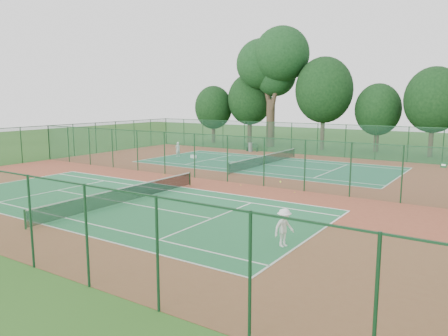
{
  "coord_description": "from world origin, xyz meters",
  "views": [
    {
      "loc": [
        18.99,
        -27.0,
        6.22
      ],
      "look_at": [
        3.22,
        -3.03,
        1.6
      ],
      "focal_mm": 35.0,
      "sensor_mm": 36.0,
      "label": 1
    }
  ],
  "objects": [
    {
      "name": "ground",
      "position": [
        0.0,
        0.0,
        0.0
      ],
      "size": [
        120.0,
        120.0,
        0.0
      ],
      "primitive_type": "plane",
      "color": "#27531A",
      "rests_on": "ground"
    },
    {
      "name": "red_pad",
      "position": [
        0.0,
        0.0,
        0.01
      ],
      "size": [
        40.0,
        36.0,
        0.01
      ],
      "primitive_type": "cube",
      "color": "brown",
      "rests_on": "ground"
    },
    {
      "name": "court_near",
      "position": [
        0.0,
        -9.0,
        0.01
      ],
      "size": [
        23.77,
        10.97,
        0.01
      ],
      "primitive_type": "cube",
      "color": "#20683D",
      "rests_on": "red_pad"
    },
    {
      "name": "court_far",
      "position": [
        0.0,
        9.0,
        0.01
      ],
      "size": [
        23.77,
        10.97,
        0.01
      ],
      "primitive_type": "cube",
      "color": "#206748",
      "rests_on": "red_pad"
    },
    {
      "name": "fence_north",
      "position": [
        0.0,
        18.0,
        1.76
      ],
      "size": [
        40.0,
        0.09,
        3.5
      ],
      "color": "#16442D",
      "rests_on": "ground"
    },
    {
      "name": "fence_west",
      "position": [
        -20.0,
        0.0,
        1.76
      ],
      "size": [
        0.09,
        36.0,
        3.5
      ],
      "rotation": [
        0.0,
        0.0,
        1.57
      ],
      "color": "#1B532C",
      "rests_on": "ground"
    },
    {
      "name": "fence_divider",
      "position": [
        0.0,
        0.0,
        1.76
      ],
      "size": [
        40.0,
        0.09,
        3.5
      ],
      "color": "#164328",
      "rests_on": "ground"
    },
    {
      "name": "tennis_net_near",
      "position": [
        0.0,
        -9.0,
        0.54
      ],
      "size": [
        0.1,
        12.9,
        0.97
      ],
      "color": "#13361A",
      "rests_on": "ground"
    },
    {
      "name": "tennis_net_far",
      "position": [
        0.0,
        9.0,
        0.54
      ],
      "size": [
        0.1,
        12.9,
        0.97
      ],
      "color": "#143721",
      "rests_on": "ground"
    },
    {
      "name": "player_near",
      "position": [
        11.38,
        -10.85,
        0.84
      ],
      "size": [
        0.94,
        1.2,
        1.64
      ],
      "primitive_type": "imported",
      "rotation": [
        0.0,
        0.0,
        1.22
      ],
      "color": "silver",
      "rests_on": "court_near"
    },
    {
      "name": "player_far",
      "position": [
        -10.5,
        8.87,
        0.81
      ],
      "size": [
        0.52,
        0.65,
        1.57
      ],
      "primitive_type": "imported",
      "rotation": [
        0.0,
        0.0,
        -1.85
      ],
      "color": "silver",
      "rests_on": "court_far"
    },
    {
      "name": "trash_bin",
      "position": [
        -6.31,
        17.12,
        0.52
      ],
      "size": [
        0.63,
        0.63,
        1.03
      ],
      "primitive_type": "cylinder",
      "rotation": [
        0.0,
        0.0,
        -0.1
      ],
      "color": "slate",
      "rests_on": "red_pad"
    },
    {
      "name": "bench",
      "position": [
        -6.17,
        17.19,
        0.51
      ],
      "size": [
        1.61,
        0.65,
        0.97
      ],
      "rotation": [
        0.0,
        0.0,
        0.13
      ],
      "color": "black",
      "rests_on": "red_pad"
    },
    {
      "name": "kit_bag",
      "position": [
        -8.45,
        8.92,
        0.16
      ],
      "size": [
        0.88,
        0.63,
        0.31
      ],
      "primitive_type": "cube",
      "rotation": [
        0.0,
        0.0,
        -0.44
      ],
      "color": "white",
      "rests_on": "red_pad"
    },
    {
      "name": "stray_ball_a",
      "position": [
        3.14,
        -0.72,
        0.04
      ],
      "size": [
        0.06,
        0.06,
        0.06
      ],
      "primitive_type": "sphere",
      "color": "#CAD231",
      "rests_on": "red_pad"
    },
    {
      "name": "stray_ball_b",
      "position": [
        7.37,
        -0.83,
        0.04
      ],
      "size": [
        0.06,
        0.06,
        0.06
      ],
      "primitive_type": "sphere",
      "color": "yellow",
      "rests_on": "red_pad"
    },
    {
      "name": "stray_ball_c",
      "position": [
        -4.22,
        -0.58,
        0.04
      ],
      "size": [
        0.07,
        0.07,
        0.07
      ],
      "primitive_type": "sphere",
      "color": "yellow",
      "rests_on": "red_pad"
    },
    {
      "name": "big_tree",
      "position": [
        -6.76,
        23.34,
        10.57
      ],
      "size": [
        9.71,
        7.11,
        14.92
      ],
      "color": "#382C1E",
      "rests_on": "ground"
    },
    {
      "name": "evergreen_row",
      "position": [
        0.5,
        24.25,
        0.0
      ],
      "size": [
        39.0,
        5.0,
        12.0
      ],
      "primitive_type": null,
      "color": "black",
      "rests_on": "ground"
    }
  ]
}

